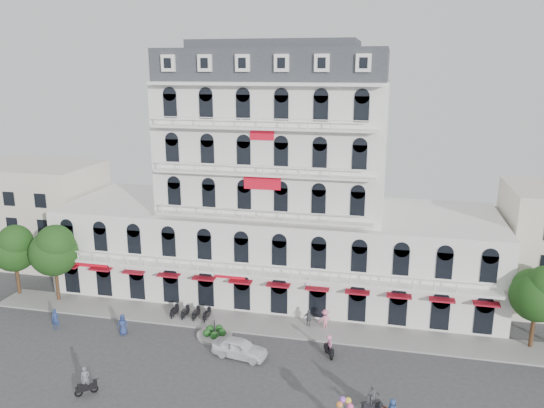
{
  "coord_description": "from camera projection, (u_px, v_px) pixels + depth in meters",
  "views": [
    {
      "loc": [
        11.43,
        -34.62,
        23.37
      ],
      "look_at": [
        1.35,
        10.0,
        11.46
      ],
      "focal_mm": 35.0,
      "sensor_mm": 36.0,
      "label": 1
    }
  ],
  "objects": [
    {
      "name": "main_building",
      "position": [
        276.0,
        198.0,
        55.48
      ],
      "size": [
        45.0,
        15.0,
        25.8
      ],
      "color": "silver",
      "rests_on": "ground"
    },
    {
      "name": "pedestrian_right",
      "position": [
        325.0,
        319.0,
        48.36
      ],
      "size": [
        1.42,
        1.13,
        1.93
      ],
      "primitive_type": "imported",
      "rotation": [
        0.0,
        0.0,
        3.53
      ],
      "color": "#D87290",
      "rests_on": "ground"
    },
    {
      "name": "flank_building_west",
      "position": [
        40.0,
        213.0,
        64.77
      ],
      "size": [
        14.0,
        10.0,
        12.0
      ],
      "primitive_type": "cube",
      "color": "beige",
      "rests_on": "ground"
    },
    {
      "name": "parked_scooter_row",
      "position": [
        191.0,
        318.0,
        50.67
      ],
      "size": [
        4.4,
        1.8,
        1.1
      ],
      "primitive_type": null,
      "color": "black",
      "rests_on": "ground"
    },
    {
      "name": "traffic_island",
      "position": [
        215.0,
        334.0,
        47.25
      ],
      "size": [
        3.2,
        3.2,
        1.6
      ],
      "color": "gray",
      "rests_on": "ground"
    },
    {
      "name": "rider_center",
      "position": [
        329.0,
        346.0,
        43.79
      ],
      "size": [
        1.02,
        1.55,
        1.93
      ],
      "rotation": [
        0.0,
        0.0,
        5.21
      ],
      "color": "black",
      "rests_on": "ground"
    },
    {
      "name": "pedestrian_left",
      "position": [
        123.0,
        325.0,
        47.44
      ],
      "size": [
        1.07,
        0.87,
        1.89
      ],
      "primitive_type": "imported",
      "rotation": [
        0.0,
        0.0,
        0.34
      ],
      "color": "navy",
      "rests_on": "ground"
    },
    {
      "name": "tree_west_inner",
      "position": [
        54.0,
        249.0,
        52.99
      ],
      "size": [
        4.76,
        4.76,
        8.25
      ],
      "color": "#382314",
      "rests_on": "ground"
    },
    {
      "name": "pedestrian_far",
      "position": [
        55.0,
        319.0,
        48.39
      ],
      "size": [
        0.83,
        0.7,
        1.95
      ],
      "primitive_type": "imported",
      "rotation": [
        0.0,
        0.0,
        0.4
      ],
      "color": "navy",
      "rests_on": "ground"
    },
    {
      "name": "pedestrian_mid",
      "position": [
        309.0,
        319.0,
        48.7
      ],
      "size": [
        1.08,
        0.54,
        1.78
      ],
      "primitive_type": "imported",
      "rotation": [
        0.0,
        0.0,
        3.04
      ],
      "color": "#4D4E53",
      "rests_on": "ground"
    },
    {
      "name": "ground",
      "position": [
        227.0,
        378.0,
        41.01
      ],
      "size": [
        120.0,
        120.0,
        0.0
      ],
      "primitive_type": "plane",
      "color": "#38383A",
      "rests_on": "ground"
    },
    {
      "name": "tree_west_outer",
      "position": [
        14.0,
        247.0,
        54.61
      ],
      "size": [
        4.5,
        4.48,
        7.76
      ],
      "color": "#382314",
      "rests_on": "ground"
    },
    {
      "name": "sidewalk",
      "position": [
        256.0,
        323.0,
        49.48
      ],
      "size": [
        53.0,
        4.0,
        0.16
      ],
      "primitive_type": "cube",
      "color": "gray",
      "rests_on": "ground"
    },
    {
      "name": "rider_northeast",
      "position": [
        373.0,
        400.0,
        36.53
      ],
      "size": [
        1.5,
        1.1,
        2.2
      ],
      "rotation": [
        0.0,
        0.0,
        3.71
      ],
      "color": "#232429",
      "rests_on": "ground"
    },
    {
      "name": "parked_car",
      "position": [
        240.0,
        348.0,
        43.81
      ],
      "size": [
        4.89,
        2.6,
        1.58
      ],
      "primitive_type": "imported",
      "rotation": [
        0.0,
        0.0,
        1.41
      ],
      "color": "white",
      "rests_on": "ground"
    },
    {
      "name": "tree_east_inner",
      "position": [
        538.0,
        292.0,
        43.99
      ],
      "size": [
        4.4,
        4.37,
        7.57
      ],
      "color": "#382314",
      "rests_on": "ground"
    },
    {
      "name": "rider_west",
      "position": [
        86.0,
        382.0,
        38.67
      ],
      "size": [
        1.38,
        1.23,
        2.25
      ],
      "rotation": [
        0.0,
        0.0,
        0.69
      ],
      "color": "black",
      "rests_on": "ground"
    }
  ]
}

